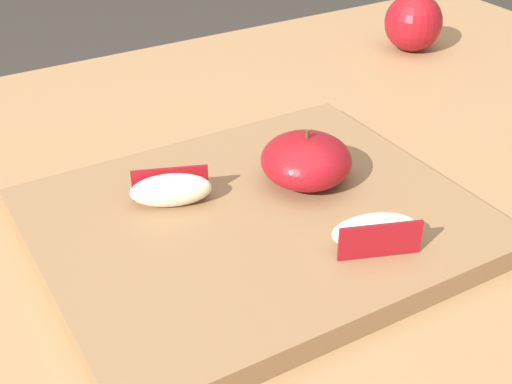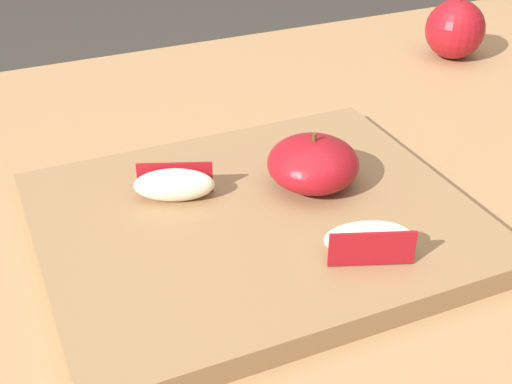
% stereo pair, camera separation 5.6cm
% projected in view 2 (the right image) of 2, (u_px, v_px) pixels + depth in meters
% --- Properties ---
extents(dining_table, '(1.41, 0.91, 0.77)m').
position_uv_depth(dining_table, '(184.00, 355.00, 0.60)').
color(dining_table, '#9E754C').
rests_on(dining_table, ground_plane).
extents(cutting_board, '(0.34, 0.28, 0.02)m').
position_uv_depth(cutting_board, '(256.00, 223.00, 0.57)').
color(cutting_board, olive).
rests_on(cutting_board, dining_table).
extents(apple_half_skin_up, '(0.08, 0.08, 0.05)m').
position_uv_depth(apple_half_skin_up, '(313.00, 163.00, 0.59)').
color(apple_half_skin_up, maroon).
rests_on(apple_half_skin_up, cutting_board).
extents(apple_wedge_middle, '(0.07, 0.05, 0.03)m').
position_uv_depth(apple_wedge_middle, '(369.00, 240.00, 0.51)').
color(apple_wedge_middle, '#F4EACC').
rests_on(apple_wedge_middle, cutting_board).
extents(apple_wedge_near_knife, '(0.07, 0.05, 0.03)m').
position_uv_depth(apple_wedge_near_knife, '(174.00, 184.00, 0.58)').
color(apple_wedge_near_knife, '#F4EACC').
rests_on(apple_wedge_near_knife, cutting_board).
extents(whole_apple_red_delicious, '(0.08, 0.08, 0.08)m').
position_uv_depth(whole_apple_red_delicious, '(455.00, 29.00, 0.89)').
color(whole_apple_red_delicious, maroon).
rests_on(whole_apple_red_delicious, dining_table).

